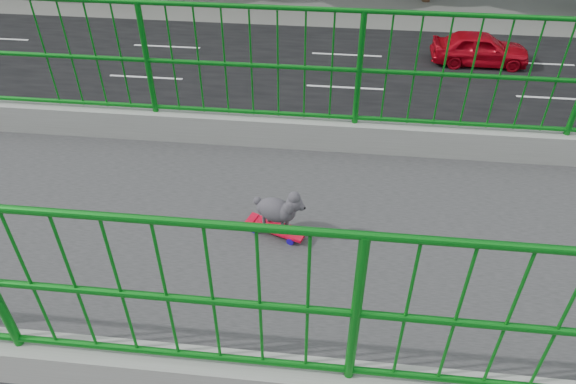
# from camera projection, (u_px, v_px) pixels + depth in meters

# --- Properties ---
(road) EXTENTS (18.00, 90.00, 0.02)m
(road) POSITION_uv_depth(u_px,v_px,m) (343.00, 128.00, 18.87)
(road) COLOR black
(road) RESTS_ON ground
(footbridge) EXTENTS (3.00, 24.00, 7.00)m
(footbridge) POSITION_uv_depth(u_px,v_px,m) (337.00, 369.00, 5.53)
(footbridge) COLOR #2D2D2F
(footbridge) RESTS_ON ground
(railing) EXTENTS (3.00, 24.00, 1.42)m
(railing) POSITION_uv_depth(u_px,v_px,m) (351.00, 224.00, 4.28)
(railing) COLOR gray
(railing) RESTS_ON footbridge
(skateboard) EXTENTS (0.31, 0.54, 0.07)m
(skateboard) POSITION_uv_depth(u_px,v_px,m) (276.00, 228.00, 4.48)
(skateboard) COLOR red
(skateboard) RESTS_ON footbridge
(poodle) EXTENTS (0.27, 0.44, 0.38)m
(poodle) POSITION_uv_depth(u_px,v_px,m) (278.00, 209.00, 4.33)
(poodle) COLOR #343036
(poodle) RESTS_ON skateboard
(car_4) EXTENTS (1.59, 3.94, 1.34)m
(car_4) POSITION_uv_depth(u_px,v_px,m) (480.00, 48.00, 22.49)
(car_4) COLOR #BB0716
(car_4) RESTS_ON ground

